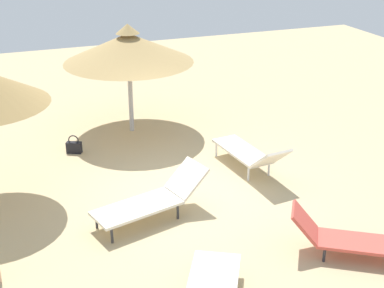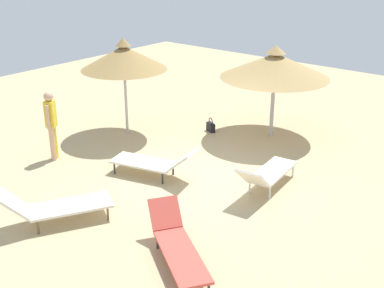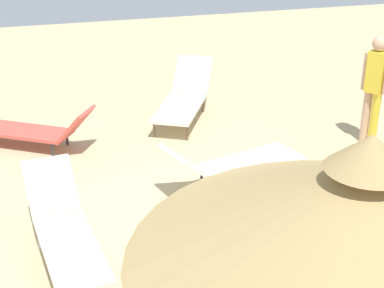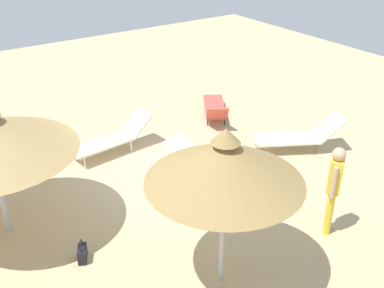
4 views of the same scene
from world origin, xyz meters
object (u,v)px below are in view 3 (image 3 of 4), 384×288
parasol_umbrella_far_left (362,216)px  person_standing_near_right (375,84)px  lounge_chair_back (64,228)px  lounge_chair_center (184,97)px  lounge_chair_edge (33,129)px  lounge_chair_front (233,164)px

parasol_umbrella_far_left → person_standing_near_right: (-3.35, -4.86, -1.00)m
lounge_chair_back → person_standing_near_right: 5.38m
lounge_chair_back → person_standing_near_right: bearing=-159.4°
parasol_umbrella_far_left → person_standing_near_right: 5.99m
lounge_chair_center → lounge_chair_edge: size_ratio=1.06×
parasol_umbrella_far_left → lounge_chair_back: bearing=-60.9°
lounge_chair_edge → lounge_chair_front: lounge_chair_front is taller
lounge_chair_back → lounge_chair_edge: bearing=-86.5°
lounge_chair_center → lounge_chair_edge: (2.64, 0.58, -0.08)m
lounge_chair_edge → person_standing_near_right: person_standing_near_right is taller
parasol_umbrella_far_left → lounge_chair_front: bearing=-99.8°
lounge_chair_back → lounge_chair_edge: 3.22m
lounge_chair_edge → person_standing_near_right: (-5.20, 1.33, 0.69)m
lounge_chair_front → lounge_chair_center: bearing=-92.0°
person_standing_near_right → lounge_chair_center: bearing=-36.7°
lounge_chair_center → person_standing_near_right: person_standing_near_right is taller
lounge_chair_back → lounge_chair_front: bearing=-156.2°
lounge_chair_edge → person_standing_near_right: 5.41m
parasol_umbrella_far_left → lounge_chair_back: 3.77m
parasol_umbrella_far_left → lounge_chair_edge: 6.68m
lounge_chair_center → lounge_chair_edge: 2.71m
parasol_umbrella_far_left → lounge_chair_back: parasol_umbrella_far_left is taller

